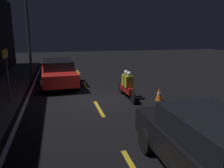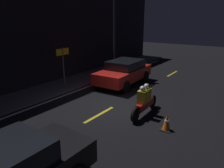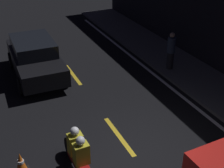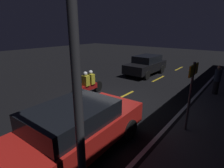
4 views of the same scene
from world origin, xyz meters
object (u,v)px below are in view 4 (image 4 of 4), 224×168
(traffic_cone_near, at_px, (82,82))
(shop_sign, at_px, (192,84))
(van_black, at_px, (146,65))
(taxi_red, at_px, (77,127))
(motorcycle, at_px, (88,84))
(pedestrian, at_px, (217,80))
(street_lamp, at_px, (75,49))

(traffic_cone_near, relative_size, shop_sign, 0.27)
(van_black, relative_size, shop_sign, 1.73)
(taxi_red, relative_size, shop_sign, 1.86)
(motorcycle, relative_size, pedestrian, 1.51)
(taxi_red, relative_size, motorcycle, 1.88)
(taxi_red, relative_size, street_lamp, 0.77)
(taxi_red, xyz_separation_m, traffic_cone_near, (-4.20, -4.48, -0.51))
(taxi_red, bearing_deg, street_lamp, -130.29)
(van_black, distance_m, shop_sign, 8.36)
(pedestrian, bearing_deg, motorcycle, -51.80)
(motorcycle, bearing_deg, street_lamp, 44.05)
(motorcycle, relative_size, traffic_cone_near, 3.69)
(pedestrian, bearing_deg, taxi_red, -16.60)
(motorcycle, bearing_deg, taxi_red, 41.05)
(pedestrian, relative_size, street_lamp, 0.27)
(taxi_red, xyz_separation_m, pedestrian, (-7.76, 2.31, 0.08))
(shop_sign, bearing_deg, traffic_cone_near, -99.78)
(motorcycle, height_order, street_lamp, street_lamp)
(van_black, relative_size, motorcycle, 1.75)
(motorcycle, distance_m, street_lamp, 7.21)
(shop_sign, bearing_deg, street_lamp, -6.98)
(traffic_cone_near, relative_size, pedestrian, 0.41)
(traffic_cone_near, bearing_deg, van_black, 164.08)
(traffic_cone_near, relative_size, street_lamp, 0.11)
(street_lamp, bearing_deg, van_black, -157.22)
(traffic_cone_near, xyz_separation_m, pedestrian, (-3.56, 6.79, 0.59))
(street_lamp, bearing_deg, motorcycle, -134.54)
(traffic_cone_near, bearing_deg, pedestrian, 117.66)
(pedestrian, xyz_separation_m, street_lamp, (9.02, -0.68, 2.33))
(van_black, bearing_deg, traffic_cone_near, -15.35)
(van_black, height_order, taxi_red, taxi_red)
(motorcycle, xyz_separation_m, traffic_cone_near, (-0.75, -1.32, -0.33))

